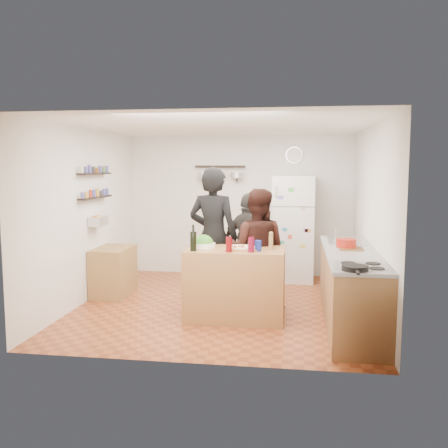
% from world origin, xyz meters
% --- Properties ---
extents(room_shell, '(4.20, 4.20, 4.20)m').
position_xyz_m(room_shell, '(0.00, 0.39, 1.25)').
color(room_shell, brown).
rests_on(room_shell, ground).
extents(prep_island, '(1.25, 0.72, 0.91)m').
position_xyz_m(prep_island, '(0.24, -0.56, 0.46)').
color(prep_island, '#965D37').
rests_on(prep_island, floor).
extents(pizza_board, '(0.42, 0.34, 0.02)m').
position_xyz_m(pizza_board, '(0.32, -0.58, 0.92)').
color(pizza_board, '#9A6338').
rests_on(pizza_board, prep_island).
extents(pizza, '(0.34, 0.34, 0.02)m').
position_xyz_m(pizza, '(0.32, -0.58, 0.94)').
color(pizza, '#D3B88B').
rests_on(pizza, pizza_board).
extents(salad_bowl, '(0.30, 0.30, 0.06)m').
position_xyz_m(salad_bowl, '(-0.18, -0.51, 0.94)').
color(salad_bowl, white).
rests_on(salad_bowl, prep_island).
extents(wine_bottle, '(0.08, 0.08, 0.24)m').
position_xyz_m(wine_bottle, '(-0.26, -0.78, 1.03)').
color(wine_bottle, black).
rests_on(wine_bottle, prep_island).
extents(wine_glass_near, '(0.08, 0.08, 0.19)m').
position_xyz_m(wine_glass_near, '(0.19, -0.80, 1.00)').
color(wine_glass_near, '#5E080A').
rests_on(wine_glass_near, prep_island).
extents(wine_glass_far, '(0.08, 0.08, 0.19)m').
position_xyz_m(wine_glass_far, '(0.46, -0.76, 1.00)').
color(wine_glass_far, '#60081E').
rests_on(wine_glass_far, prep_island).
extents(pepper_mill, '(0.06, 0.06, 0.18)m').
position_xyz_m(pepper_mill, '(0.69, -0.51, 1.00)').
color(pepper_mill, olive).
rests_on(pepper_mill, prep_island).
extents(salt_canister, '(0.08, 0.08, 0.13)m').
position_xyz_m(salt_canister, '(0.54, -0.68, 0.98)').
color(salt_canister, navy).
rests_on(salt_canister, prep_island).
extents(person_left, '(0.79, 0.60, 1.95)m').
position_xyz_m(person_left, '(-0.14, -0.00, 0.98)').
color(person_left, black).
rests_on(person_left, floor).
extents(person_center, '(0.89, 0.73, 1.66)m').
position_xyz_m(person_center, '(0.48, -0.11, 0.83)').
color(person_center, black).
rests_on(person_center, floor).
extents(person_back, '(1.00, 0.71, 1.57)m').
position_xyz_m(person_back, '(0.32, 0.48, 0.79)').
color(person_back, '#2C2927').
rests_on(person_back, floor).
extents(counter_run, '(0.63, 2.63, 0.90)m').
position_xyz_m(counter_run, '(1.70, -0.55, 0.45)').
color(counter_run, '#9E7042').
rests_on(counter_run, floor).
extents(stove_top, '(0.60, 0.62, 0.02)m').
position_xyz_m(stove_top, '(1.70, -1.50, 0.91)').
color(stove_top, white).
rests_on(stove_top, counter_run).
extents(skillet, '(0.27, 0.27, 0.05)m').
position_xyz_m(skillet, '(1.60, -1.74, 0.95)').
color(skillet, black).
rests_on(skillet, stove_top).
extents(sink, '(0.50, 0.80, 0.03)m').
position_xyz_m(sink, '(1.70, 0.30, 0.92)').
color(sink, silver).
rests_on(sink, counter_run).
extents(cutting_board, '(0.30, 0.40, 0.02)m').
position_xyz_m(cutting_board, '(1.70, -0.40, 0.91)').
color(cutting_board, olive).
rests_on(cutting_board, counter_run).
extents(red_bowl, '(0.26, 0.26, 0.11)m').
position_xyz_m(red_bowl, '(1.65, -0.27, 0.97)').
color(red_bowl, '#A31F12').
rests_on(red_bowl, counter_run).
extents(fridge, '(0.70, 0.68, 1.80)m').
position_xyz_m(fridge, '(0.95, 1.75, 0.90)').
color(fridge, white).
rests_on(fridge, floor).
extents(wall_clock, '(0.30, 0.03, 0.30)m').
position_xyz_m(wall_clock, '(0.95, 2.08, 2.15)').
color(wall_clock, silver).
rests_on(wall_clock, back_wall).
extents(spice_shelf_lower, '(0.12, 1.00, 0.02)m').
position_xyz_m(spice_shelf_lower, '(-1.93, 0.20, 1.50)').
color(spice_shelf_lower, black).
rests_on(spice_shelf_lower, left_wall).
extents(spice_shelf_upper, '(0.12, 1.00, 0.02)m').
position_xyz_m(spice_shelf_upper, '(-1.93, 0.20, 1.85)').
color(spice_shelf_upper, black).
rests_on(spice_shelf_upper, left_wall).
extents(produce_basket, '(0.18, 0.35, 0.14)m').
position_xyz_m(produce_basket, '(-1.90, 0.20, 1.15)').
color(produce_basket, silver).
rests_on(produce_basket, left_wall).
extents(side_table, '(0.50, 0.80, 0.73)m').
position_xyz_m(side_table, '(-1.74, 0.34, 0.36)').
color(side_table, '#9F7743').
rests_on(side_table, floor).
extents(pot_rack, '(0.90, 0.04, 0.04)m').
position_xyz_m(pot_rack, '(-0.35, 2.00, 1.95)').
color(pot_rack, black).
rests_on(pot_rack, back_wall).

